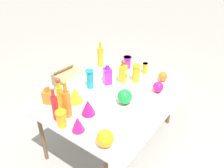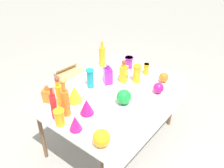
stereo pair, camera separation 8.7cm
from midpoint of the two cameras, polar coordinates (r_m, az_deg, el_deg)
name	(u,v)px [view 2 (the right image)]	position (r m, az deg, el deg)	size (l,w,h in m)	color
ground_plane	(112,139)	(3.33, 0.77, -12.43)	(40.00, 40.00, 0.00)	gray
display_table	(115,97)	(2.85, 1.54, -3.00)	(1.62, 1.10, 0.76)	white
tall_bottle_0	(102,56)	(3.26, -1.48, 6.41)	(0.08, 0.08, 0.37)	orange
tall_bottle_1	(59,94)	(2.57, -11.04, -2.24)	(0.07, 0.07, 0.36)	orange
tall_bottle_2	(53,105)	(2.44, -12.25, -4.64)	(0.06, 0.06, 0.40)	red
tall_bottle_3	(65,100)	(2.44, -9.62, -3.59)	(0.08, 0.08, 0.44)	orange
square_decanter_0	(124,73)	(2.94, 3.56, 2.59)	(0.10, 0.10, 0.29)	orange
square_decanter_1	(108,74)	(2.90, -0.08, 2.39)	(0.13, 0.13, 0.31)	purple
square_decanter_2	(48,94)	(2.71, -13.50, -2.17)	(0.14, 0.14, 0.25)	orange
slender_vase_0	(90,78)	(2.85, -4.12, 1.37)	(0.10, 0.10, 0.23)	teal
slender_vase_1	(137,73)	(2.96, 6.54, 2.45)	(0.10, 0.10, 0.22)	orange
slender_vase_2	(129,62)	(3.26, 4.64, 5.02)	(0.12, 0.12, 0.15)	purple
slender_vase_3	(146,69)	(3.15, 8.64, 3.50)	(0.08, 0.08, 0.14)	orange
slender_vase_4	(60,117)	(2.39, -10.87, -7.45)	(0.10, 0.10, 0.17)	orange
fluted_vase_0	(87,106)	(2.48, -4.80, -5.10)	(0.15, 0.15, 0.17)	#C61972
fluted_vase_1	(75,93)	(2.65, -7.61, -2.15)	(0.16, 0.16, 0.19)	yellow
fluted_vase_2	(75,123)	(2.32, -7.30, -8.80)	(0.12, 0.12, 0.16)	#C61972
round_bowl_0	(124,97)	(2.60, 3.68, -2.99)	(0.16, 0.16, 0.17)	#198C38
round_bowl_1	(101,138)	(2.16, -1.24, -12.27)	(0.16, 0.16, 0.17)	orange
round_bowl_2	(158,88)	(2.82, 11.44, -0.90)	(0.12, 0.12, 0.13)	#C61972
round_bowl_3	(164,77)	(3.03, 12.56, 1.50)	(0.12, 0.12, 0.12)	orange
price_tag_left	(139,115)	(2.49, 7.13, -7.16)	(0.05, 0.01, 0.04)	white
price_tag_center	(161,91)	(2.87, 12.08, -1.55)	(0.05, 0.01, 0.04)	white
price_tag_right	(159,97)	(2.77, 11.63, -2.90)	(0.05, 0.01, 0.04)	white
cardboard_box_behind_left	(73,84)	(4.04, -8.19, 0.11)	(0.47, 0.49, 0.47)	tan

